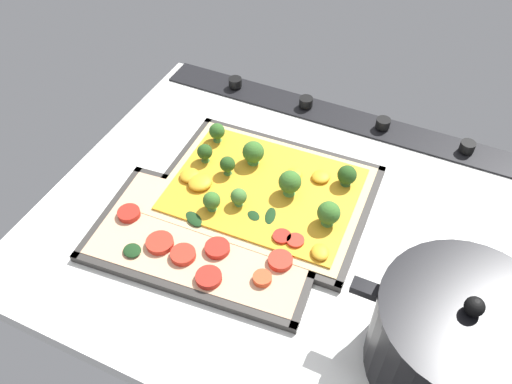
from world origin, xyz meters
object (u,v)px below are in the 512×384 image
Objects in this scene: cooking_pot at (456,340)px; baking_tray_front at (264,194)px; broccoli_pizza at (264,187)px; veggie_pizza_back at (207,240)px; baking_tray_back at (206,241)px.

baking_tray_front is at bearing -27.76° from cooking_pot.
baking_tray_front is at bearing 99.38° from broccoli_pizza.
baking_tray_front is 14.21cm from veggie_pizza_back.
baking_tray_back is at bearing -40.79° from veggie_pizza_back.
baking_tray_back is at bearing -7.19° from cooking_pot.
veggie_pizza_back is at bearing 139.21° from baking_tray_back.
baking_tray_front and baking_tray_back have the same top height.
broccoli_pizza reaches higher than baking_tray_back.
cooking_pot is (-38.52, 4.59, 5.72)cm from veggie_pizza_back.
broccoli_pizza reaches higher than veggie_pizza_back.
broccoli_pizza is at bearing -105.20° from veggie_pizza_back.
broccoli_pizza is (0.03, -0.21, 1.53)cm from baking_tray_front.
broccoli_pizza is at bearing -28.00° from cooking_pot.
broccoli_pizza is 14.26cm from baking_tray_back.
baking_tray_front is at bearing -105.55° from veggie_pizza_back.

